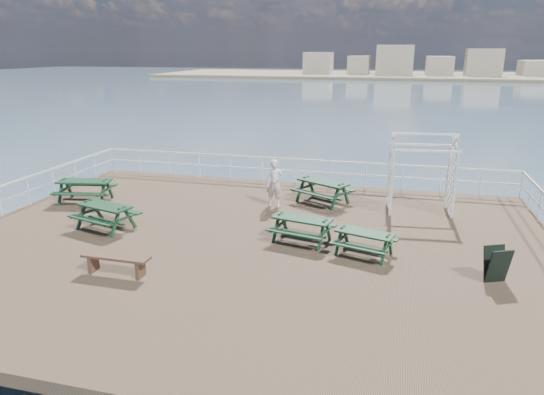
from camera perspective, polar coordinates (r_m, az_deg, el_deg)
The scene contains 12 objects.
ground at distance 14.66m, azimuth -2.78°, elevation -5.73°, with size 18.00×14.00×0.30m, color brown.
sea_backdrop at distance 147.32m, azimuth 18.39°, elevation 13.83°, with size 300.00×300.00×9.20m.
railing at distance 16.66m, azimuth -0.45°, elevation 0.85°, with size 17.77×13.76×1.10m.
picnic_table_a at distance 19.50m, azimuth -21.17°, elevation 1.26°, with size 2.18×1.87×0.94m.
picnic_table_b at distance 18.18m, azimuth 6.00°, elevation 1.24°, with size 2.42×2.27×0.94m.
picnic_table_c at distance 14.45m, azimuth 3.56°, elevation -3.15°, with size 1.98×1.72×0.84m.
picnic_table_d at distance 16.36m, azimuth -19.04°, elevation -1.54°, with size 2.14×1.89×0.89m.
picnic_table_e at distance 13.75m, azimuth 10.83°, elevation -4.72°, with size 1.86×1.65×0.77m.
flat_bench_far at distance 13.03m, azimuth -17.88°, elevation -7.02°, with size 1.80×0.44×0.52m.
trellis_arbor at distance 17.69m, azimuth 17.11°, elevation 2.28°, with size 2.37×1.44×2.80m.
sandwich_board at distance 13.20m, azimuth 24.91°, elevation -7.22°, with size 0.69×0.62×0.93m.
person at distance 17.59m, azimuth 0.30°, elevation 1.69°, with size 0.63×0.41×1.73m, color white.
Camera 1 is at (4.08, -12.89, 5.51)m, focal length 32.00 mm.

